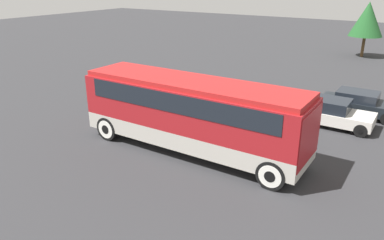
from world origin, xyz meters
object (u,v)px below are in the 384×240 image
parked_car_mid (328,112)px  parked_car_far (359,103)px  tour_bus (194,110)px  parked_car_near (208,97)px

parked_car_mid → parked_car_far: bearing=65.7°
tour_bus → parked_car_mid: 7.78m
parked_car_mid → parked_car_far: parked_car_mid is taller
parked_car_near → parked_car_mid: 6.59m
tour_bus → parked_car_far: (5.18, 8.88, -1.26)m
tour_bus → parked_car_mid: (4.10, 6.49, -1.26)m
parked_car_mid → parked_car_near: bearing=-168.9°
tour_bus → parked_car_far: bearing=59.7°
parked_car_far → parked_car_near: bearing=-154.1°
parked_car_far → tour_bus: bearing=-120.3°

